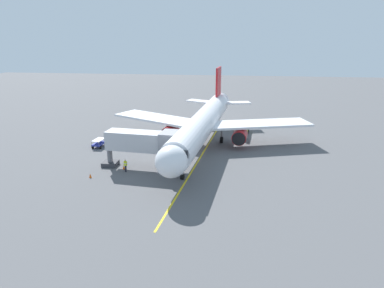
{
  "coord_description": "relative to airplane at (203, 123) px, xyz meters",
  "views": [
    {
      "loc": [
        -5.9,
        52.54,
        17.18
      ],
      "look_at": [
        -0.06,
        7.69,
        3.0
      ],
      "focal_mm": 32.06,
      "sensor_mm": 36.0,
      "label": 1
    }
  ],
  "objects": [
    {
      "name": "ground_plane",
      "position": [
        0.84,
        0.55,
        -4.0
      ],
      "size": [
        220.0,
        220.0,
        0.0
      ],
      "primitive_type": "plane",
      "color": "#565659"
    },
    {
      "name": "apron_lead_in_line",
      "position": [
        0.03,
        6.28,
        -4.0
      ],
      "size": [
        4.03,
        39.84,
        0.01
      ],
      "primitive_type": "cube",
      "rotation": [
        0.0,
        0.0,
        -0.09
      ],
      "color": "yellow",
      "rests_on": "ground"
    },
    {
      "name": "airplane",
      "position": [
        0.0,
        0.0,
        0.0
      ],
      "size": [
        34.65,
        40.35,
        11.5
      ],
      "color": "white",
      "rests_on": "ground"
    },
    {
      "name": "jet_bridge",
      "position": [
        6.41,
        10.72,
        -0.24
      ],
      "size": [
        11.5,
        3.87,
        5.4
      ],
      "color": "#B7B7BC",
      "rests_on": "ground"
    },
    {
      "name": "ground_crew_marshaller",
      "position": [
        9.18,
        12.13,
        -3.12
      ],
      "size": [
        0.47,
        0.38,
        1.71
      ],
      "color": "#23232D",
      "rests_on": "ground"
    },
    {
      "name": "baggage_cart_near_nose",
      "position": [
        -6.82,
        -9.82,
        -3.35
      ],
      "size": [
        1.76,
        2.72,
        1.27
      ],
      "color": "yellow",
      "rests_on": "ground"
    },
    {
      "name": "baggage_cart_portside",
      "position": [
        16.86,
        2.26,
        -3.35
      ],
      "size": [
        1.73,
        2.7,
        1.27
      ],
      "color": "#2D3899",
      "rests_on": "ground"
    },
    {
      "name": "safety_cone_nose_left",
      "position": [
        9.74,
        11.28,
        -3.73
      ],
      "size": [
        0.32,
        0.32,
        0.55
      ],
      "primitive_type": "cone",
      "color": "#F2590F",
      "rests_on": "ground"
    },
    {
      "name": "safety_cone_nose_right",
      "position": [
        13.04,
        14.66,
        -3.73
      ],
      "size": [
        0.32,
        0.32,
        0.55
      ],
      "primitive_type": "cone",
      "color": "#F2590F",
      "rests_on": "ground"
    }
  ]
}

